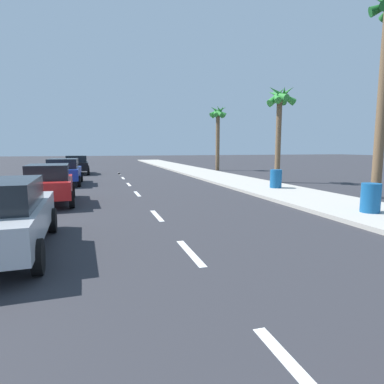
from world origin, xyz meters
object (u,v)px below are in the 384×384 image
parked_car_red (49,183)px  palm_tree_distant (218,120)px  palm_tree_far (280,105)px  trash_bin_near (371,198)px  parked_car_blue (64,171)px  trash_bin_far (276,179)px  parked_car_black (77,164)px

parked_car_red → palm_tree_distant: 21.53m
palm_tree_far → trash_bin_near: palm_tree_far is taller
parked_car_blue → trash_bin_far: (10.86, -6.01, -0.23)m
parked_car_red → trash_bin_near: size_ratio=4.34×
parked_car_black → trash_bin_near: bearing=-66.0°
parked_car_black → palm_tree_distant: palm_tree_distant is taller
parked_car_blue → parked_car_red: bearing=-89.2°
palm_tree_distant → trash_bin_far: (-2.57, -15.30, -4.30)m
parked_car_red → trash_bin_near: bearing=-31.4°
parked_car_red → palm_tree_far: (12.95, 4.58, 4.03)m
parked_car_blue → palm_tree_distant: (13.42, 9.29, 4.08)m
trash_bin_near → trash_bin_far: (0.51, 6.65, 0.00)m
palm_tree_distant → trash_bin_far: bearing=-99.5°
parked_car_blue → palm_tree_distant: bearing=34.8°
parked_car_red → parked_car_black: 15.36m
palm_tree_far → trash_bin_far: size_ratio=6.51×
parked_car_blue → trash_bin_near: (10.35, -12.66, -0.23)m
palm_tree_far → trash_bin_near: 11.31m
parked_car_black → palm_tree_distant: (13.12, 1.04, 4.08)m
parked_car_black → trash_bin_near: (10.05, -20.91, -0.23)m
parked_car_blue → palm_tree_distant: palm_tree_distant is taller
parked_car_red → palm_tree_distant: palm_tree_distant is taller
parked_car_blue → trash_bin_far: 12.41m
parked_car_blue → palm_tree_far: (13.03, -2.53, 4.03)m
parked_car_blue → palm_tree_distant: 16.83m
parked_car_black → palm_tree_far: palm_tree_far is taller
parked_car_red → trash_bin_near: parked_car_red is taller
parked_car_red → trash_bin_far: (10.78, 1.10, -0.22)m
parked_car_black → parked_car_red: bearing=-92.5°
palm_tree_distant → trash_bin_near: bearing=-98.0°
parked_car_red → parked_car_black: same height
parked_car_red → trash_bin_far: 10.84m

